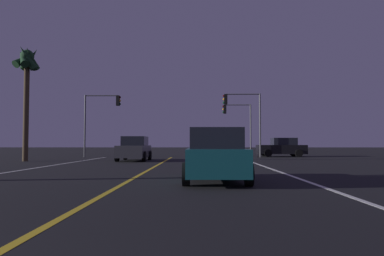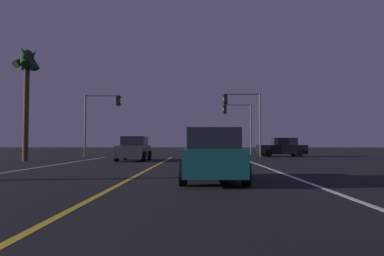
{
  "view_description": "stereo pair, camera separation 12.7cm",
  "coord_description": "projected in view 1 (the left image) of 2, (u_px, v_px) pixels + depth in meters",
  "views": [
    {
      "loc": [
        2.24,
        -0.49,
        1.23
      ],
      "look_at": [
        1.76,
        29.8,
        2.53
      ],
      "focal_mm": 33.03,
      "sensor_mm": 36.0,
      "label": 1
    },
    {
      "loc": [
        2.37,
        -0.49,
        1.23
      ],
      "look_at": [
        1.76,
        29.8,
        2.53
      ],
      "focal_mm": 33.03,
      "sensor_mm": 36.0,
      "label": 2
    }
  ],
  "objects": [
    {
      "name": "palm_tree_left_mid",
      "position": [
        27.0,
        69.0,
        24.1
      ],
      "size": [
        1.86,
        2.0,
        7.91
      ],
      "color": "#473826",
      "rests_on": "ground"
    },
    {
      "name": "traffic_light_near_right",
      "position": [
        242.0,
        110.0,
        31.02
      ],
      "size": [
        3.33,
        0.36,
        5.59
      ],
      "rotation": [
        0.0,
        0.0,
        3.14
      ],
      "color": "#4C4C51",
      "rests_on": "ground"
    },
    {
      "name": "lane_center_divider",
      "position": [
        134.0,
        178.0,
        12.46
      ],
      "size": [
        0.16,
        36.0,
        0.01
      ],
      "primitive_type": "cube",
      "color": "gold",
      "rests_on": "ground"
    },
    {
      "name": "car_crossing_side",
      "position": [
        282.0,
        148.0,
        31.93
      ],
      "size": [
        4.3,
        2.02,
        1.7
      ],
      "rotation": [
        0.0,
        0.0,
        3.14
      ],
      "color": "black",
      "rests_on": "ground"
    },
    {
      "name": "traffic_light_far_right",
      "position": [
        237.0,
        117.0,
        36.5
      ],
      "size": [
        2.98,
        0.36,
        5.23
      ],
      "rotation": [
        0.0,
        0.0,
        3.14
      ],
      "color": "#4C4C51",
      "rests_on": "ground"
    },
    {
      "name": "car_oncoming",
      "position": [
        134.0,
        149.0,
        24.73
      ],
      "size": [
        2.02,
        4.3,
        1.7
      ],
      "rotation": [
        0.0,
        0.0,
        -1.57
      ],
      "color": "black",
      "rests_on": "ground"
    },
    {
      "name": "traffic_light_near_left",
      "position": [
        102.0,
        111.0,
        31.21
      ],
      "size": [
        3.25,
        0.36,
        5.49
      ],
      "color": "#4C4C51",
      "rests_on": "ground"
    },
    {
      "name": "car_lead_same_lane",
      "position": [
        215.0,
        156.0,
        11.43
      ],
      "size": [
        2.02,
        4.3,
        1.7
      ],
      "rotation": [
        0.0,
        0.0,
        1.57
      ],
      "color": "black",
      "rests_on": "ground"
    },
    {
      "name": "lane_edge_right",
      "position": [
        298.0,
        178.0,
        12.37
      ],
      "size": [
        0.16,
        36.0,
        0.01
      ],
      "primitive_type": "cube",
      "color": "silver",
      "rests_on": "ground"
    }
  ]
}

